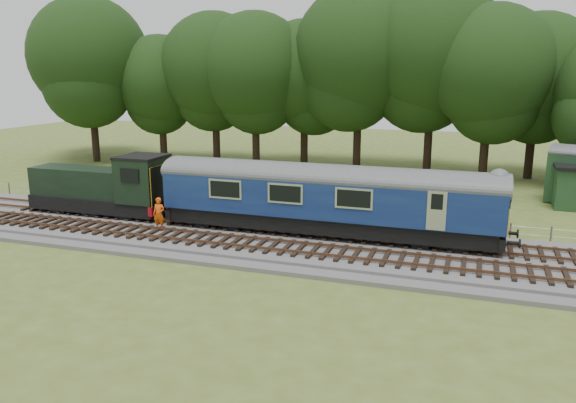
% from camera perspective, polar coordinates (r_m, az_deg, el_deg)
% --- Properties ---
extents(ground, '(120.00, 120.00, 0.00)m').
position_cam_1_polar(ground, '(29.88, -1.71, -4.25)').
color(ground, '#4D5D22').
rests_on(ground, ground).
extents(ballast, '(70.00, 7.00, 0.35)m').
position_cam_1_polar(ballast, '(29.83, -1.71, -3.93)').
color(ballast, '#4C4C4F').
rests_on(ballast, ground).
extents(track_north, '(67.20, 2.40, 0.21)m').
position_cam_1_polar(track_north, '(31.02, -0.81, -2.79)').
color(track_north, black).
rests_on(track_north, ballast).
extents(track_south, '(67.20, 2.40, 0.21)m').
position_cam_1_polar(track_south, '(28.33, -2.85, -4.37)').
color(track_south, black).
rests_on(track_south, ballast).
extents(fence, '(64.00, 0.12, 1.00)m').
position_cam_1_polar(fence, '(33.96, 0.95, -2.09)').
color(fence, '#6B6054').
rests_on(fence, ground).
extents(tree_line, '(70.00, 8.00, 18.00)m').
position_cam_1_polar(tree_line, '(50.50, 7.06, 2.91)').
color(tree_line, black).
rests_on(tree_line, ground).
extents(dmu_railcar, '(18.05, 2.86, 3.88)m').
position_cam_1_polar(dmu_railcar, '(29.73, 3.90, 0.83)').
color(dmu_railcar, black).
rests_on(dmu_railcar, ground).
extents(shunter_loco, '(8.91, 2.60, 3.38)m').
position_cam_1_polar(shunter_loco, '(35.96, -18.09, 1.35)').
color(shunter_loco, black).
rests_on(shunter_loco, ground).
extents(worker, '(0.70, 0.48, 1.83)m').
position_cam_1_polar(worker, '(31.57, -12.97, -1.24)').
color(worker, '#EB540C').
rests_on(worker, ballast).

